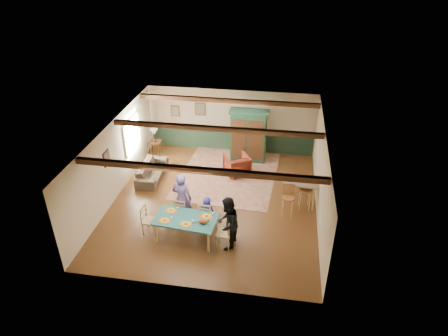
# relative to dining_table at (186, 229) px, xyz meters

# --- Properties ---
(floor) EXTENTS (8.00, 8.00, 0.00)m
(floor) POSITION_rel_dining_table_xyz_m (0.48, 2.09, -0.38)
(floor) COLOR #4D2D15
(floor) RESTS_ON ground
(wall_back) EXTENTS (7.00, 0.02, 2.70)m
(wall_back) POSITION_rel_dining_table_xyz_m (0.48, 6.09, 0.97)
(wall_back) COLOR beige
(wall_back) RESTS_ON floor
(wall_left) EXTENTS (0.02, 8.00, 2.70)m
(wall_left) POSITION_rel_dining_table_xyz_m (-3.02, 2.09, 0.97)
(wall_left) COLOR beige
(wall_left) RESTS_ON floor
(wall_right) EXTENTS (0.02, 8.00, 2.70)m
(wall_right) POSITION_rel_dining_table_xyz_m (3.98, 2.09, 0.97)
(wall_right) COLOR beige
(wall_right) RESTS_ON floor
(ceiling) EXTENTS (7.00, 8.00, 0.02)m
(ceiling) POSITION_rel_dining_table_xyz_m (0.48, 2.09, 2.32)
(ceiling) COLOR silver
(ceiling) RESTS_ON wall_back
(wainscot_back) EXTENTS (6.95, 0.03, 0.90)m
(wainscot_back) POSITION_rel_dining_table_xyz_m (0.48, 6.07, 0.07)
(wainscot_back) COLOR #1C3423
(wainscot_back) RESTS_ON floor
(ceiling_beam_front) EXTENTS (6.95, 0.16, 0.16)m
(ceiling_beam_front) POSITION_rel_dining_table_xyz_m (0.48, -0.21, 2.23)
(ceiling_beam_front) COLOR #321D0E
(ceiling_beam_front) RESTS_ON ceiling
(ceiling_beam_mid) EXTENTS (6.95, 0.16, 0.16)m
(ceiling_beam_mid) POSITION_rel_dining_table_xyz_m (0.48, 2.49, 2.23)
(ceiling_beam_mid) COLOR #321D0E
(ceiling_beam_mid) RESTS_ON ceiling
(ceiling_beam_back) EXTENTS (6.95, 0.16, 0.16)m
(ceiling_beam_back) POSITION_rel_dining_table_xyz_m (0.48, 5.09, 2.23)
(ceiling_beam_back) COLOR #321D0E
(ceiling_beam_back) RESTS_ON ceiling
(window_left) EXTENTS (0.06, 1.60, 1.30)m
(window_left) POSITION_rel_dining_table_xyz_m (-2.99, 3.79, 1.17)
(window_left) COLOR white
(window_left) RESTS_ON wall_left
(picture_left_wall) EXTENTS (0.04, 0.42, 0.52)m
(picture_left_wall) POSITION_rel_dining_table_xyz_m (-2.99, 1.49, 1.37)
(picture_left_wall) COLOR #7E745C
(picture_left_wall) RESTS_ON wall_left
(picture_back_a) EXTENTS (0.45, 0.04, 0.55)m
(picture_back_a) POSITION_rel_dining_table_xyz_m (-0.82, 6.06, 1.42)
(picture_back_a) COLOR #7E745C
(picture_back_a) RESTS_ON wall_back
(picture_back_b) EXTENTS (0.38, 0.04, 0.48)m
(picture_back_b) POSITION_rel_dining_table_xyz_m (-1.92, 6.06, 1.27)
(picture_back_b) COLOR #7E745C
(picture_back_b) RESTS_ON wall_back
(dining_table) EXTENTS (1.94, 1.20, 0.77)m
(dining_table) POSITION_rel_dining_table_xyz_m (0.00, 0.00, 0.00)
(dining_table) COLOR #1E605E
(dining_table) RESTS_ON floor
(dining_chair_far_left) EXTENTS (0.47, 0.49, 0.97)m
(dining_chair_far_left) POSITION_rel_dining_table_xyz_m (-0.34, 0.77, 0.10)
(dining_chair_far_left) COLOR tan
(dining_chair_far_left) RESTS_ON floor
(dining_chair_far_right) EXTENTS (0.47, 0.49, 0.97)m
(dining_chair_far_right) POSITION_rel_dining_table_xyz_m (0.48, 0.69, 0.10)
(dining_chair_far_right) COLOR tan
(dining_chair_far_right) RESTS_ON floor
(dining_chair_end_left) EXTENTS (0.49, 0.47, 0.97)m
(dining_chair_end_left) POSITION_rel_dining_table_xyz_m (-1.17, 0.12, 0.10)
(dining_chair_end_left) COLOR tan
(dining_chair_end_left) RESTS_ON floor
(dining_chair_end_right) EXTENTS (0.49, 0.47, 0.97)m
(dining_chair_end_right) POSITION_rel_dining_table_xyz_m (1.17, -0.12, 0.10)
(dining_chair_end_right) COLOR tan
(dining_chair_end_right) RESTS_ON floor
(person_man) EXTENTS (0.68, 0.48, 1.77)m
(person_man) POSITION_rel_dining_table_xyz_m (-0.33, 0.86, 0.50)
(person_man) COLOR slate
(person_man) RESTS_ON floor
(person_woman) EXTENTS (0.72, 0.88, 1.69)m
(person_woman) POSITION_rel_dining_table_xyz_m (1.28, -0.13, 0.46)
(person_woman) COLOR black
(person_woman) RESTS_ON floor
(person_child) EXTENTS (0.53, 0.38, 1.03)m
(person_child) POSITION_rel_dining_table_xyz_m (0.49, 0.78, 0.13)
(person_child) COLOR navy
(person_child) RESTS_ON floor
(cat) EXTENTS (0.38, 0.18, 0.18)m
(cat) POSITION_rel_dining_table_xyz_m (0.55, -0.16, 0.48)
(cat) COLOR #C24F22
(cat) RESTS_ON dining_table
(place_setting_near_left) EXTENTS (0.44, 0.35, 0.11)m
(place_setting_near_left) POSITION_rel_dining_table_xyz_m (-0.59, -0.20, 0.44)
(place_setting_near_left) COLOR yellow
(place_setting_near_left) RESTS_ON dining_table
(place_setting_near_center) EXTENTS (0.44, 0.35, 0.11)m
(place_setting_near_center) POSITION_rel_dining_table_xyz_m (0.08, -0.27, 0.44)
(place_setting_near_center) COLOR yellow
(place_setting_near_center) RESTS_ON dining_table
(place_setting_far_left) EXTENTS (0.44, 0.35, 0.11)m
(place_setting_far_left) POSITION_rel_dining_table_xyz_m (-0.54, 0.31, 0.44)
(place_setting_far_left) COLOR yellow
(place_setting_far_left) RESTS_ON dining_table
(place_setting_far_right) EXTENTS (0.44, 0.35, 0.11)m
(place_setting_far_right) POSITION_rel_dining_table_xyz_m (0.59, 0.20, 0.44)
(place_setting_far_right) COLOR yellow
(place_setting_far_right) RESTS_ON dining_table
(area_rug) EXTENTS (3.88, 4.50, 0.01)m
(area_rug) POSITION_rel_dining_table_xyz_m (0.69, 3.95, -0.38)
(area_rug) COLOR #C7B490
(area_rug) RESTS_ON floor
(armoire) EXTENTS (1.56, 0.67, 2.17)m
(armoire) POSITION_rel_dining_table_xyz_m (1.31, 5.30, 0.70)
(armoire) COLOR #163725
(armoire) RESTS_ON floor
(armchair) EXTENTS (1.19, 1.20, 0.81)m
(armchair) POSITION_rel_dining_table_xyz_m (1.01, 4.08, 0.02)
(armchair) COLOR #42120D
(armchair) RESTS_ON floor
(sofa) EXTENTS (0.81, 1.99, 0.58)m
(sofa) POSITION_rel_dining_table_xyz_m (-2.17, 3.31, -0.10)
(sofa) COLOR #3A3124
(sofa) RESTS_ON floor
(end_table) EXTENTS (0.52, 0.52, 0.62)m
(end_table) POSITION_rel_dining_table_xyz_m (-2.59, 5.12, -0.07)
(end_table) COLOR #321D0E
(end_table) RESTS_ON floor
(table_lamp) EXTENTS (0.33, 0.33, 0.57)m
(table_lamp) POSITION_rel_dining_table_xyz_m (-2.59, 5.12, 0.52)
(table_lamp) COLOR tan
(table_lamp) RESTS_ON end_table
(counter_table) EXTENTS (1.18, 0.74, 0.95)m
(counter_table) POSITION_rel_dining_table_xyz_m (3.37, 2.38, 0.09)
(counter_table) COLOR tan
(counter_table) RESTS_ON floor
(bar_stool_left) EXTENTS (0.41, 0.45, 1.15)m
(bar_stool_left) POSITION_rel_dining_table_xyz_m (3.00, 1.66, 0.19)
(bar_stool_left) COLOR #9F683E
(bar_stool_left) RESTS_ON floor
(bar_stool_right) EXTENTS (0.46, 0.49, 1.19)m
(bar_stool_right) POSITION_rel_dining_table_xyz_m (3.56, 2.19, 0.21)
(bar_stool_right) COLOR #9F683E
(bar_stool_right) RESTS_ON floor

